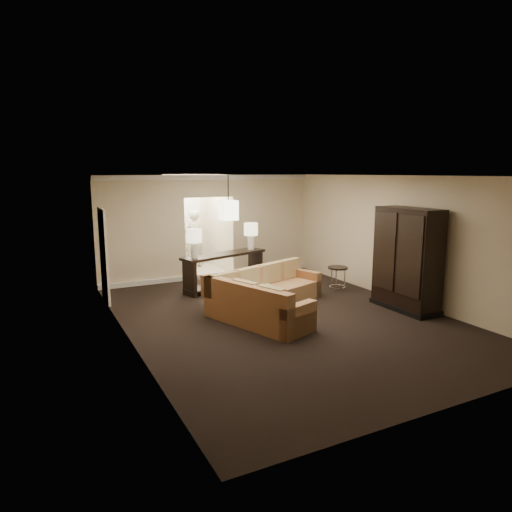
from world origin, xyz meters
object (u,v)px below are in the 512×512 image
sectional_sofa (267,296)px  console_table (225,268)px  coffee_table (257,301)px  person (194,236)px  drink_table (338,274)px  armoire (407,261)px

sectional_sofa → console_table: console_table is taller
coffee_table → person: 4.96m
sectional_sofa → coffee_table: 0.25m
sectional_sofa → console_table: size_ratio=1.26×
drink_table → person: 4.84m
armoire → person: bearing=112.5°
sectional_sofa → person: (0.17, 5.02, 0.63)m
coffee_table → sectional_sofa: bearing=-37.4°
coffee_table → console_table: size_ratio=0.47×
sectional_sofa → drink_table: (2.35, 0.73, 0.09)m
armoire → coffee_table: bearing=156.4°
coffee_table → person: size_ratio=0.57×
person → drink_table: bearing=110.8°
armoire → drink_table: size_ratio=3.57×
armoire → person: size_ratio=1.11×
sectional_sofa → person: bearing=68.7°
armoire → drink_table: 1.98m
coffee_table → drink_table: bearing=13.4°
console_table → drink_table: size_ratio=3.92×
console_table → drink_table: console_table is taller
armoire → drink_table: bearing=101.0°
coffee_table → drink_table: (2.52, 0.60, 0.21)m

